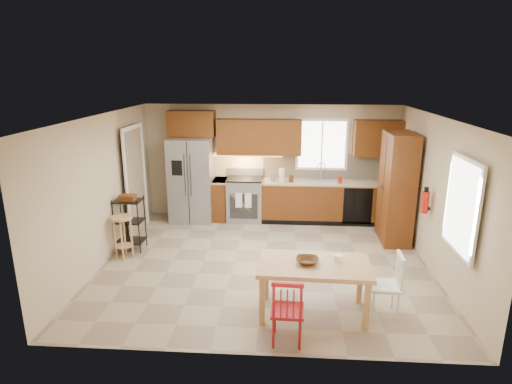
{
  "coord_description": "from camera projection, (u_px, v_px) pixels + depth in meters",
  "views": [
    {
      "loc": [
        0.3,
        -6.75,
        3.19
      ],
      "look_at": [
        -0.19,
        0.4,
        1.15
      ],
      "focal_mm": 30.0,
      "sensor_mm": 36.0,
      "label": 1
    }
  ],
  "objects": [
    {
      "name": "utility_cart",
      "position": [
        130.0,
        224.0,
        7.81
      ],
      "size": [
        0.5,
        0.4,
        0.99
      ],
      "primitive_type": null,
      "rotation": [
        0.0,
        0.0,
        -0.02
      ],
      "color": "black",
      "rests_on": "floor"
    },
    {
      "name": "undercab_glow",
      "position": [
        245.0,
        155.0,
        9.22
      ],
      "size": [
        1.6,
        0.3,
        0.01
      ],
      "primitive_type": "cube",
      "color": "#FFBF66",
      "rests_on": "wall_back"
    },
    {
      "name": "upper_left_block",
      "position": [
        259.0,
        137.0,
        9.12
      ],
      "size": [
        1.8,
        0.35,
        0.75
      ],
      "primitive_type": "cube",
      "color": "#642F10",
      "rests_on": "wall_back"
    },
    {
      "name": "chair_white",
      "position": [
        385.0,
        285.0,
        5.71
      ],
      "size": [
        0.42,
        0.42,
        0.87
      ],
      "primitive_type": null,
      "rotation": [
        0.0,
        0.0,
        1.54
      ],
      "color": "white",
      "rests_on": "floor"
    },
    {
      "name": "upper_right_block",
      "position": [
        378.0,
        138.0,
        8.96
      ],
      "size": [
        1.0,
        0.35,
        0.75
      ],
      "primitive_type": "cube",
      "color": "#642F10",
      "rests_on": "wall_back"
    },
    {
      "name": "sink",
      "position": [
        321.0,
        183.0,
        9.18
      ],
      "size": [
        0.62,
        0.46,
        0.16
      ],
      "primitive_type": "cube",
      "color": "gray",
      "rests_on": "base_cabinet_run"
    },
    {
      "name": "base_cabinet_narrow",
      "position": [
        220.0,
        199.0,
        9.43
      ],
      "size": [
        0.3,
        0.6,
        0.9
      ],
      "primitive_type": "cube",
      "color": "brown",
      "rests_on": "floor"
    },
    {
      "name": "window_back",
      "position": [
        322.0,
        145.0,
        9.23
      ],
      "size": [
        1.12,
        0.04,
        1.12
      ],
      "primitive_type": "cube",
      "color": "white",
      "rests_on": "wall_back"
    },
    {
      "name": "backsplash",
      "position": [
        330.0,
        166.0,
        9.35
      ],
      "size": [
        2.92,
        0.03,
        0.55
      ],
      "primitive_type": "cube",
      "color": "beige",
      "rests_on": "wall_back"
    },
    {
      "name": "window_right",
      "position": [
        462.0,
        206.0,
        5.7
      ],
      "size": [
        0.04,
        1.02,
        1.32
      ],
      "primitive_type": "cube",
      "color": "white",
      "rests_on": "wall_right"
    },
    {
      "name": "range_stove",
      "position": [
        245.0,
        200.0,
        9.38
      ],
      "size": [
        0.76,
        0.63,
        0.92
      ],
      "primitive_type": "cube",
      "color": "gray",
      "rests_on": "floor"
    },
    {
      "name": "wall_front",
      "position": [
        255.0,
        257.0,
        4.63
      ],
      "size": [
        5.5,
        0.02,
        2.5
      ],
      "primitive_type": "cube",
      "color": "#CCB793",
      "rests_on": "ground"
    },
    {
      "name": "canister_wood",
      "position": [
        291.0,
        179.0,
        9.11
      ],
      "size": [
        0.1,
        0.1,
        0.14
      ],
      "primitive_type": "cylinder",
      "color": "#4D3014",
      "rests_on": "base_cabinet_run"
    },
    {
      "name": "floor",
      "position": [
        265.0,
        263.0,
        7.37
      ],
      "size": [
        5.5,
        5.5,
        0.0
      ],
      "primitive_type": "plane",
      "color": "gray",
      "rests_on": "ground"
    },
    {
      "name": "table_jar",
      "position": [
        338.0,
        260.0,
        5.7
      ],
      "size": [
        0.11,
        0.11,
        0.12
      ],
      "primitive_type": "cylinder",
      "rotation": [
        0.0,
        0.0,
        -0.03
      ],
      "color": "white",
      "rests_on": "dining_table"
    },
    {
      "name": "soap_bottle",
      "position": [
        340.0,
        179.0,
        9.02
      ],
      "size": [
        0.09,
        0.09,
        0.19
      ],
      "primitive_type": "imported",
      "color": "#B4190C",
      "rests_on": "base_cabinet_run"
    },
    {
      "name": "paper_towel",
      "position": [
        282.0,
        175.0,
        9.13
      ],
      "size": [
        0.12,
        0.12,
        0.28
      ],
      "primitive_type": "cylinder",
      "color": "white",
      "rests_on": "base_cabinet_run"
    },
    {
      "name": "doorway",
      "position": [
        135.0,
        182.0,
        8.51
      ],
      "size": [
        0.04,
        0.95,
        2.1
      ],
      "primitive_type": "cube",
      "color": "#8C7A59",
      "rests_on": "wall_left"
    },
    {
      "name": "base_cabinet_run",
      "position": [
        329.0,
        202.0,
        9.28
      ],
      "size": [
        2.92,
        0.6,
        0.9
      ],
      "primitive_type": "cube",
      "color": "brown",
      "rests_on": "floor"
    },
    {
      "name": "wall_left",
      "position": [
        103.0,
        190.0,
        7.21
      ],
      "size": [
        0.02,
        5.0,
        2.5
      ],
      "primitive_type": "cube",
      "color": "#CCB793",
      "rests_on": "ground"
    },
    {
      "name": "wall_right",
      "position": [
        437.0,
        196.0,
        6.85
      ],
      "size": [
        0.02,
        5.0,
        2.5
      ],
      "primitive_type": "cube",
      "color": "#CCB793",
      "rests_on": "ground"
    },
    {
      "name": "refrigerator",
      "position": [
        192.0,
        180.0,
        9.27
      ],
      "size": [
        0.92,
        0.75,
        1.82
      ],
      "primitive_type": "cube",
      "color": "gray",
      "rests_on": "floor"
    },
    {
      "name": "bar_stool",
      "position": [
        123.0,
        237.0,
        7.49
      ],
      "size": [
        0.39,
        0.39,
        0.76
      ],
      "primitive_type": null,
      "rotation": [
        0.0,
        0.0,
        0.05
      ],
      "color": "tan",
      "rests_on": "floor"
    },
    {
      "name": "fire_extinguisher",
      "position": [
        425.0,
        202.0,
        7.04
      ],
      "size": [
        0.12,
        0.12,
        0.36
      ],
      "primitive_type": "cylinder",
      "color": "#B4190C",
      "rests_on": "wall_right"
    },
    {
      "name": "pantry",
      "position": [
        397.0,
        188.0,
        8.08
      ],
      "size": [
        0.5,
        0.95,
        2.1
      ],
      "primitive_type": "cube",
      "color": "brown",
      "rests_on": "floor"
    },
    {
      "name": "dishwasher",
      "position": [
        358.0,
        206.0,
        8.96
      ],
      "size": [
        0.6,
        0.02,
        0.78
      ],
      "primitive_type": "cube",
      "color": "black",
      "rests_on": "floor"
    },
    {
      "name": "canister_steel",
      "position": [
        272.0,
        177.0,
        9.16
      ],
      "size": [
        0.11,
        0.11,
        0.18
      ],
      "primitive_type": "cylinder",
      "color": "gray",
      "rests_on": "base_cabinet_run"
    },
    {
      "name": "table_bowl",
      "position": [
        307.0,
        264.0,
        5.65
      ],
      "size": [
        0.31,
        0.31,
        0.07
      ],
      "primitive_type": "imported",
      "rotation": [
        0.0,
        0.0,
        -0.03
      ],
      "color": "#4D3014",
      "rests_on": "dining_table"
    },
    {
      "name": "ceiling",
      "position": [
        266.0,
        116.0,
        6.69
      ],
      "size": [
        5.5,
        5.0,
        0.02
      ],
      "primitive_type": "cube",
      "color": "silver",
      "rests_on": "ground"
    },
    {
      "name": "upper_over_fridge",
      "position": [
        192.0,
        123.0,
        9.14
      ],
      "size": [
        1.0,
        0.35,
        0.55
      ],
      "primitive_type": "cube",
      "color": "#642F10",
      "rests_on": "wall_back"
    },
    {
      "name": "chair_red",
      "position": [
        287.0,
        309.0,
        5.12
      ],
      "size": [
        0.42,
        0.42,
        0.87
      ],
      "primitive_type": null,
      "rotation": [
        0.0,
        0.0,
        -0.03
      ],
      "color": "#B21B22",
      "rests_on": "floor"
    },
    {
      "name": "wall_back",
      "position": [
        271.0,
        162.0,
        9.43
      ],
      "size": [
        5.5,
        0.02,
        2.5
      ],
      "primitive_type": "cube",
      "color": "#CCB793",
      "rests_on": "ground"
    },
    {
      "name": "dining_table",
      "position": [
        313.0,
        289.0,
        5.74
      ],
      "size": [
        1.51,
        0.88,
        0.72
      ],
      "primitive_type": null,
      "rotation": [
        0.0,
        0.0,
        -0.03
      ],
      "color": "tan",
      "rests_on": "floor"
    }
  ]
}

